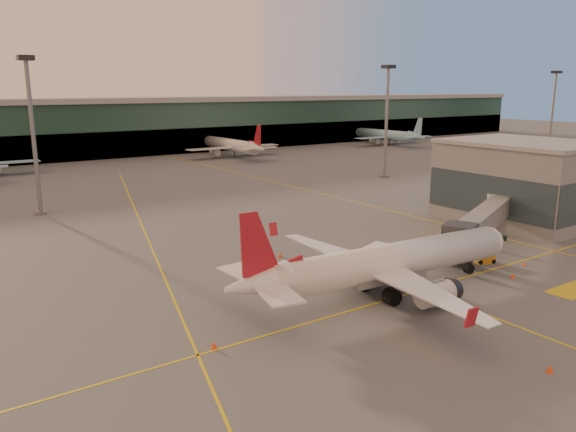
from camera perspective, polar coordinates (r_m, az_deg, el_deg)
ground at (r=54.17m, az=13.81°, el=-9.89°), size 600.00×600.00×0.00m
taxi_markings at (r=85.49m, az=-12.57°, el=-1.36°), size 100.12×173.00×0.01m
terminal at (r=178.86m, az=-22.56°, el=8.15°), size 400.00×20.00×17.60m
gate_building at (r=95.66m, az=22.81°, el=3.28°), size 18.40×22.40×12.60m
mast_west_near at (r=100.38m, az=-24.56°, el=8.47°), size 2.40×2.40×25.60m
mast_east_near at (r=132.78m, az=10.00°, el=10.25°), size 2.40×2.40×25.60m
mast_east_far at (r=194.89m, az=25.33°, el=10.02°), size 2.40×2.40×25.60m
main_airplane at (r=57.38m, az=9.74°, el=-4.81°), size 34.32×30.95×10.35m
jet_bridge at (r=79.01m, az=19.47°, el=-0.28°), size 24.55×12.87×5.35m
catering_truck at (r=61.47m, az=8.76°, el=-4.69°), size 5.46×3.78×3.89m
gpu_cart at (r=71.84m, az=19.36°, el=-4.01°), size 2.55×2.06×1.29m
pushback_tug at (r=71.58m, az=15.14°, el=-3.77°), size 3.16×1.78×1.60m
cone_nose at (r=72.46m, az=22.86°, el=-4.48°), size 0.41×0.41×0.52m
cone_tail at (r=47.05m, az=-7.55°, el=-12.85°), size 0.48×0.48×0.62m
cone_wing_right at (r=47.33m, az=25.07°, el=-13.88°), size 0.48×0.48×0.61m
cone_wing_left at (r=70.08m, az=-0.83°, el=-3.95°), size 0.50×0.50×0.64m
cone_fwd at (r=67.42m, az=21.87°, el=-5.64°), size 0.44×0.44×0.56m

